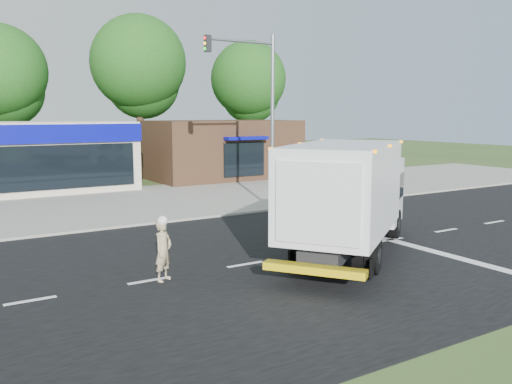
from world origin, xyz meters
TOP-DOWN VIEW (x-y plane):
  - ground at (0.00, 0.00)m, footprint 120.00×120.00m
  - road_asphalt at (0.00, 0.00)m, footprint 60.00×14.00m
  - sidewalk at (0.00, 8.20)m, footprint 60.00×2.40m
  - parking_apron at (0.00, 14.00)m, footprint 60.00×9.00m
  - lane_markings at (1.35, -1.35)m, footprint 55.20×7.00m
  - ems_box_truck at (0.28, -0.82)m, footprint 8.04×6.82m
  - emergency_worker at (-5.65, -0.18)m, footprint 0.73×0.66m
  - brown_storefront at (7.00, 19.98)m, footprint 10.00×6.70m
  - traffic_signal_pole at (2.35, 7.60)m, footprint 3.51×0.25m
  - background_trees at (-0.85, 28.16)m, footprint 36.77×7.39m

SIDE VIEW (x-z plane):
  - ground at x=0.00m, z-range 0.00..0.00m
  - road_asphalt at x=0.00m, z-range -0.01..0.01m
  - parking_apron at x=0.00m, z-range 0.00..0.02m
  - lane_markings at x=1.35m, z-range 0.01..0.02m
  - sidewalk at x=0.00m, z-range 0.00..0.12m
  - emergency_worker at x=-5.65m, z-range -0.01..1.77m
  - brown_storefront at x=7.00m, z-range 0.00..4.00m
  - ems_box_truck at x=0.28m, z-range 0.28..3.88m
  - traffic_signal_pole at x=2.35m, z-range 0.92..8.92m
  - background_trees at x=-0.85m, z-range 1.33..13.43m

